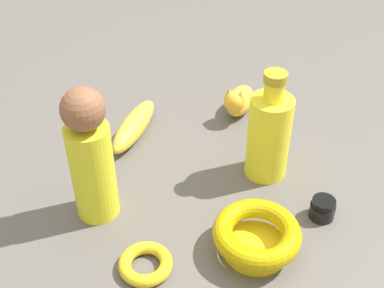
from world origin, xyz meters
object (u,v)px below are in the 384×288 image
at_px(person_figure_adult, 90,156).
at_px(bowl, 257,235).
at_px(bangle, 146,264).
at_px(bottle_tall, 269,134).
at_px(banana, 134,126).
at_px(cat_figurine, 239,100).
at_px(nail_polish_jar, 323,208).

distance_m(person_figure_adult, bowl, 0.29).
bearing_deg(bangle, person_figure_adult, -94.45).
bearing_deg(bowl, person_figure_adult, -58.81).
bearing_deg(bottle_tall, banana, -64.27).
bearing_deg(bowl, banana, -94.42).
bearing_deg(person_figure_adult, bangle, 85.55).
bearing_deg(person_figure_adult, bowl, 121.19).
height_order(person_figure_adult, bottle_tall, person_figure_adult).
height_order(cat_figurine, banana, cat_figurine).
bearing_deg(banana, bowl, 54.88).
bearing_deg(bottle_tall, person_figure_adult, -21.62).
height_order(bottle_tall, bowl, bottle_tall).
distance_m(bangle, nail_polish_jar, 0.31).
relative_size(person_figure_adult, nail_polish_jar, 5.71).
bearing_deg(nail_polish_jar, bottle_tall, -94.65).
bearing_deg(person_figure_adult, banana, -141.75).
distance_m(cat_figurine, bottle_tall, 0.20).
distance_m(cat_figurine, nail_polish_jar, 0.33).
relative_size(bangle, banana, 0.46).
relative_size(person_figure_adult, banana, 1.36).
bearing_deg(bottle_tall, bowl, 38.70).
xyz_separation_m(person_figure_adult, banana, (-0.17, -0.13, -0.10)).
bearing_deg(person_figure_adult, cat_figurine, -172.22).
relative_size(banana, nail_polish_jar, 4.20).
distance_m(bottle_tall, bowl, 0.20).
height_order(bangle, bottle_tall, bottle_tall).
relative_size(bangle, cat_figurine, 0.68).
bearing_deg(bangle, bottle_tall, -173.17).
bearing_deg(cat_figurine, bottle_tall, 60.44).
distance_m(bottle_tall, nail_polish_jar, 0.16).
bearing_deg(person_figure_adult, nail_polish_jar, 137.43).
height_order(bottle_tall, banana, bottle_tall).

